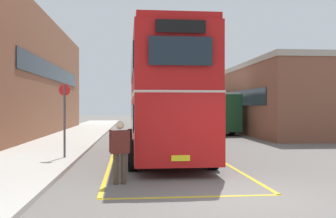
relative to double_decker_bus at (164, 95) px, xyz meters
The scene contains 9 objects.
ground_plane 7.90m from the double_decker_bus, 80.93° to the left, with size 135.60×135.60×0.00m, color #66605B.
sidewalk_left 11.41m from the double_decker_bus, 118.52° to the left, with size 4.00×57.60×0.14m, color #B2ADA3.
brick_building_left 16.65m from the double_decker_bus, 127.09° to the left, with size 6.22×24.66×8.13m.
depot_building_right 16.62m from the double_decker_bus, 50.71° to the left, with size 7.82×15.04×5.23m.
double_decker_bus is the anchor object (origin of this frame).
single_deck_bus 16.11m from the double_decker_bus, 74.20° to the left, with size 3.70×9.94×3.02m.
pedestrian_boarding 5.65m from the double_decker_bus, 106.93° to the right, with size 0.55×0.34×1.68m.
bus_stop_sign 3.94m from the double_decker_bus, behind, with size 0.44×0.13×2.77m.
bay_marking_yellow 3.13m from the double_decker_bus, 89.54° to the right, with size 4.46×11.81×0.01m.
Camera 1 is at (-2.37, -8.61, 2.07)m, focal length 41.89 mm.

